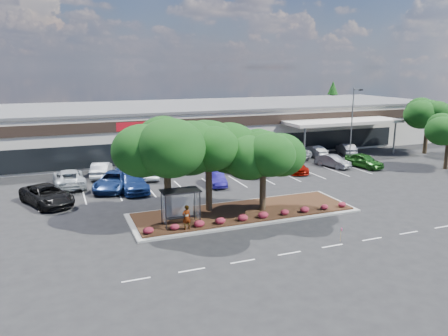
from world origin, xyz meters
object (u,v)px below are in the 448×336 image
object	(u,v)px
survey_stake	(341,233)
car_1	(114,181)
light_pole	(352,132)
car_0	(47,195)

from	to	relation	value
survey_stake	car_1	world-z (taller)	car_1
survey_stake	car_1	size ratio (longest dim) A/B	0.15
light_pole	car_0	distance (m)	33.93
car_0	survey_stake	bearing A→B (deg)	-63.88
survey_stake	car_0	bearing A→B (deg)	139.28
light_pole	car_1	size ratio (longest dim) A/B	1.48
car_0	light_pole	bearing A→B (deg)	-17.22
survey_stake	light_pole	bearing A→B (deg)	51.59
light_pole	survey_stake	world-z (taller)	light_pole
survey_stake	car_0	world-z (taller)	car_0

